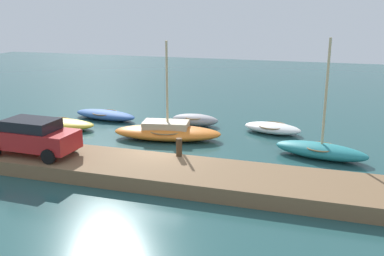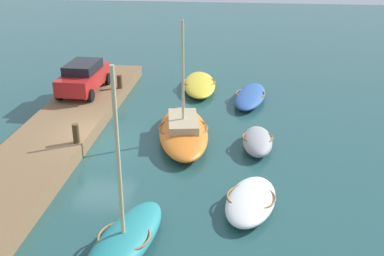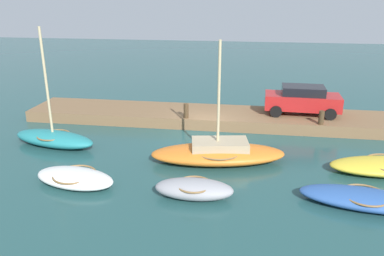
{
  "view_description": "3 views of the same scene",
  "coord_description": "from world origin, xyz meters",
  "px_view_note": "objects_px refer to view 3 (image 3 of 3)",
  "views": [
    {
      "loc": [
        7.22,
        -18.05,
        6.99
      ],
      "look_at": [
        0.21,
        4.22,
        0.55
      ],
      "focal_mm": 41.22,
      "sensor_mm": 36.0,
      "label": 1
    },
    {
      "loc": [
        18.18,
        6.07,
        8.86
      ],
      "look_at": [
        -0.62,
        3.97,
        0.73
      ],
      "focal_mm": 44.39,
      "sensor_mm": 36.0,
      "label": 2
    },
    {
      "loc": [
        -2.21,
        19.05,
        7.04
      ],
      "look_at": [
        0.41,
        1.93,
        0.95
      ],
      "focal_mm": 35.83,
      "sensor_mm": 36.0,
      "label": 3
    }
  ],
  "objects_px": {
    "dinghy_grey": "(194,189)",
    "rowboat_teal": "(54,138)",
    "mooring_post_west": "(321,118)",
    "rowboat_blue": "(364,199)",
    "rowboat_white": "(75,178)",
    "mooring_post_mid_west": "(186,111)",
    "parked_car": "(302,100)",
    "sailboat_orange": "(218,153)"
  },
  "relations": [
    {
      "from": "rowboat_white",
      "to": "sailboat_orange",
      "type": "bearing_deg",
      "value": -139.35
    },
    {
      "from": "parked_car",
      "to": "mooring_post_mid_west",
      "type": "bearing_deg",
      "value": 16.95
    },
    {
      "from": "dinghy_grey",
      "to": "rowboat_teal",
      "type": "distance_m",
      "value": 8.48
    },
    {
      "from": "mooring_post_west",
      "to": "mooring_post_mid_west",
      "type": "xyz_separation_m",
      "value": [
        7.1,
        0.0,
        0.04
      ]
    },
    {
      "from": "dinghy_grey",
      "to": "mooring_post_west",
      "type": "distance_m",
      "value": 9.3
    },
    {
      "from": "mooring_post_west",
      "to": "parked_car",
      "type": "bearing_deg",
      "value": -64.79
    },
    {
      "from": "rowboat_blue",
      "to": "mooring_post_west",
      "type": "xyz_separation_m",
      "value": [
        0.4,
        -7.12,
        0.69
      ]
    },
    {
      "from": "sailboat_orange",
      "to": "mooring_post_mid_west",
      "type": "height_order",
      "value": "sailboat_orange"
    },
    {
      "from": "sailboat_orange",
      "to": "rowboat_blue",
      "type": "bearing_deg",
      "value": 141.39
    },
    {
      "from": "rowboat_blue",
      "to": "parked_car",
      "type": "distance_m",
      "value": 8.99
    },
    {
      "from": "mooring_post_mid_west",
      "to": "parked_car",
      "type": "distance_m",
      "value": 6.54
    },
    {
      "from": "rowboat_white",
      "to": "parked_car",
      "type": "height_order",
      "value": "parked_car"
    },
    {
      "from": "mooring_post_west",
      "to": "mooring_post_mid_west",
      "type": "bearing_deg",
      "value": 0.0
    },
    {
      "from": "dinghy_grey",
      "to": "mooring_post_west",
      "type": "xyz_separation_m",
      "value": [
        -5.57,
        -7.42,
        0.63
      ]
    },
    {
      "from": "rowboat_teal",
      "to": "rowboat_blue",
      "type": "bearing_deg",
      "value": 176.93
    },
    {
      "from": "sailboat_orange",
      "to": "rowboat_white",
      "type": "relative_size",
      "value": 1.73
    },
    {
      "from": "sailboat_orange",
      "to": "rowboat_white",
      "type": "distance_m",
      "value": 6.1
    },
    {
      "from": "sailboat_orange",
      "to": "rowboat_teal",
      "type": "xyz_separation_m",
      "value": [
        8.08,
        -0.69,
        -0.04
      ]
    },
    {
      "from": "rowboat_blue",
      "to": "mooring_post_mid_west",
      "type": "distance_m",
      "value": 10.37
    },
    {
      "from": "rowboat_white",
      "to": "parked_car",
      "type": "bearing_deg",
      "value": -125.69
    },
    {
      "from": "rowboat_teal",
      "to": "mooring_post_west",
      "type": "relative_size",
      "value": 7.85
    },
    {
      "from": "sailboat_orange",
      "to": "rowboat_blue",
      "type": "height_order",
      "value": "sailboat_orange"
    },
    {
      "from": "mooring_post_west",
      "to": "rowboat_white",
      "type": "bearing_deg",
      "value": 34.7
    },
    {
      "from": "rowboat_teal",
      "to": "rowboat_blue",
      "type": "xyz_separation_m",
      "value": [
        -13.46,
        3.67,
        -0.11
      ]
    },
    {
      "from": "rowboat_teal",
      "to": "mooring_post_mid_west",
      "type": "distance_m",
      "value": 6.91
    },
    {
      "from": "rowboat_white",
      "to": "rowboat_blue",
      "type": "height_order",
      "value": "rowboat_blue"
    },
    {
      "from": "dinghy_grey",
      "to": "rowboat_teal",
      "type": "height_order",
      "value": "rowboat_teal"
    },
    {
      "from": "rowboat_blue",
      "to": "mooring_post_mid_west",
      "type": "bearing_deg",
      "value": -34.94
    },
    {
      "from": "dinghy_grey",
      "to": "mooring_post_west",
      "type": "relative_size",
      "value": 3.99
    },
    {
      "from": "sailboat_orange",
      "to": "rowboat_blue",
      "type": "distance_m",
      "value": 6.15
    },
    {
      "from": "rowboat_white",
      "to": "mooring_post_west",
      "type": "relative_size",
      "value": 4.9
    },
    {
      "from": "mooring_post_west",
      "to": "mooring_post_mid_west",
      "type": "distance_m",
      "value": 7.11
    },
    {
      "from": "rowboat_teal",
      "to": "rowboat_white",
      "type": "bearing_deg",
      "value": 139.2
    },
    {
      "from": "rowboat_teal",
      "to": "mooring_post_mid_west",
      "type": "bearing_deg",
      "value": -137.71
    },
    {
      "from": "dinghy_grey",
      "to": "rowboat_blue",
      "type": "bearing_deg",
      "value": -177.78
    },
    {
      "from": "rowboat_blue",
      "to": "mooring_post_west",
      "type": "bearing_deg",
      "value": -78.22
    },
    {
      "from": "dinghy_grey",
      "to": "mooring_post_mid_west",
      "type": "bearing_deg",
      "value": -78.89
    },
    {
      "from": "mooring_post_mid_west",
      "to": "parked_car",
      "type": "xyz_separation_m",
      "value": [
        -6.3,
        -1.71,
        0.44
      ]
    },
    {
      "from": "dinghy_grey",
      "to": "rowboat_white",
      "type": "relative_size",
      "value": 0.81
    },
    {
      "from": "rowboat_white",
      "to": "dinghy_grey",
      "type": "bearing_deg",
      "value": -172.2
    },
    {
      "from": "rowboat_white",
      "to": "rowboat_blue",
      "type": "distance_m",
      "value": 10.69
    },
    {
      "from": "mooring_post_mid_west",
      "to": "rowboat_white",
      "type": "bearing_deg",
      "value": 65.91
    }
  ]
}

